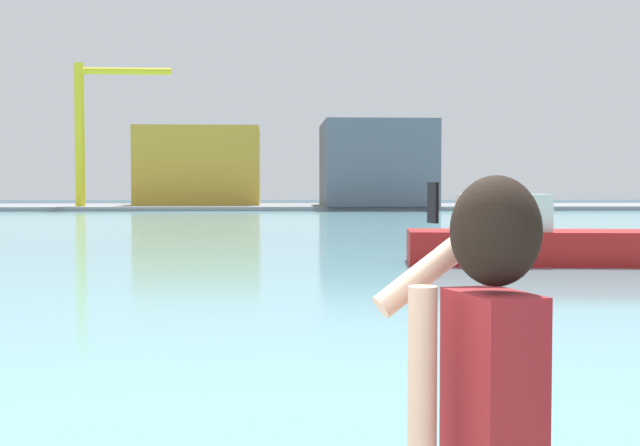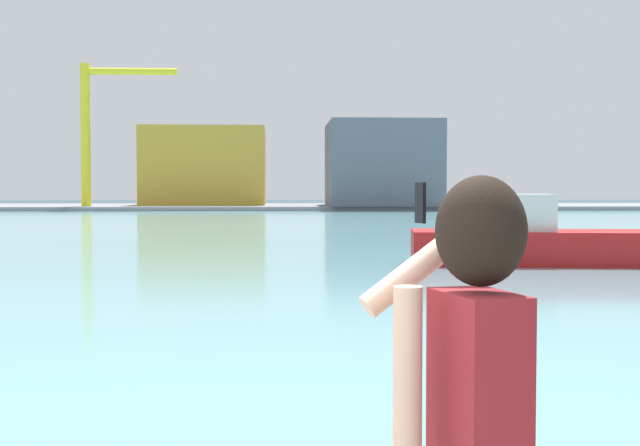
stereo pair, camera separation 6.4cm
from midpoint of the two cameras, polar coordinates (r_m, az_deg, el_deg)
The scene contains 8 objects.
ground_plane at distance 52.23m, azimuth -3.43°, elevation -0.16°, with size 220.00×220.00×0.00m, color #334751.
harbor_water at distance 54.23m, azimuth -3.41°, elevation -0.06°, with size 140.00×100.00×0.02m, color #6BA8B2.
far_shore_dock at distance 94.20m, azimuth -3.17°, elevation 1.11°, with size 140.00×20.00×0.43m, color gray.
person_photographer at distance 2.69m, azimuth 11.08°, elevation -11.30°, with size 0.53×0.54×1.74m.
boat_moored at distance 26.20m, azimuth 14.21°, elevation -1.10°, with size 7.83×3.38×2.12m.
warehouse_left at distance 95.33m, azimuth -7.82°, elevation 3.83°, with size 13.57×9.34×8.65m, color gold.
warehouse_right at distance 91.01m, azimuth 4.23°, elevation 4.01°, with size 11.57×13.06×8.93m, color slate.
port_crane at distance 90.19m, azimuth -14.91°, elevation 6.78°, with size 9.93×1.00×14.71m.
Camera 2 is at (0.58, -2.18, 2.32)m, focal length 47.16 mm.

